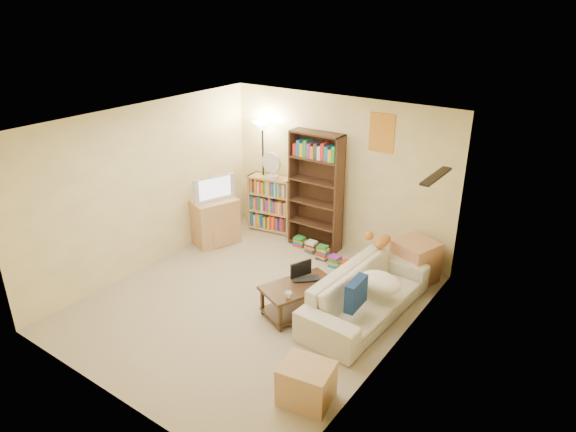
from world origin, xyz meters
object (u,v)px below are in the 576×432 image
(sofa, at_px, (366,295))
(coffee_table, at_px, (299,295))
(mug, at_px, (288,295))
(tall_bookshelf, at_px, (316,189))
(end_cabinet, at_px, (306,383))
(television, at_px, (213,188))
(side_table, at_px, (415,261))
(short_bookshelf, at_px, (271,204))
(laptop, at_px, (307,281))
(floor_lamp, at_px, (263,145))
(tv_stand, at_px, (215,221))
(desk_fan, at_px, (272,165))
(tabby_cat, at_px, (380,240))

(sofa, bearing_deg, coffee_table, 125.20)
(mug, height_order, tall_bookshelf, tall_bookshelf)
(mug, height_order, end_cabinet, mug)
(television, relative_size, side_table, 1.16)
(sofa, relative_size, short_bookshelf, 2.14)
(tall_bookshelf, bearing_deg, short_bookshelf, 172.30)
(sofa, distance_m, end_cabinet, 1.77)
(laptop, distance_m, floor_lamp, 2.95)
(mug, distance_m, tall_bookshelf, 2.39)
(tv_stand, distance_m, television, 0.60)
(end_cabinet, bearing_deg, television, 146.18)
(short_bookshelf, bearing_deg, mug, -58.99)
(desk_fan, height_order, floor_lamp, floor_lamp)
(sofa, bearing_deg, short_bookshelf, 64.27)
(coffee_table, xyz_separation_m, television, (-2.37, 0.95, 0.71))
(tabby_cat, relative_size, short_bookshelf, 0.48)
(television, bearing_deg, coffee_table, -91.61)
(coffee_table, xyz_separation_m, end_cabinet, (0.96, -1.28, -0.06))
(tv_stand, bearing_deg, side_table, 33.17)
(mug, bearing_deg, desk_fan, 130.84)
(tabby_cat, distance_m, tall_bookshelf, 1.52)
(side_table, bearing_deg, desk_fan, 176.89)
(mug, distance_m, tv_stand, 2.75)
(tall_bookshelf, relative_size, desk_fan, 4.26)
(laptop, xyz_separation_m, side_table, (0.87, 1.58, -0.13))
(sofa, distance_m, short_bookshelf, 2.99)
(tall_bookshelf, relative_size, end_cabinet, 3.73)
(laptop, height_order, desk_fan, desk_fan)
(mug, bearing_deg, coffee_table, 100.59)
(coffee_table, height_order, television, television)
(laptop, bearing_deg, television, 116.75)
(coffee_table, bearing_deg, sofa, 55.34)
(tabby_cat, distance_m, side_table, 0.69)
(end_cabinet, bearing_deg, floor_lamp, 133.45)
(mug, xyz_separation_m, end_cabinet, (0.90, -0.95, -0.25))
(tabby_cat, xyz_separation_m, tv_stand, (-2.88, -0.34, -0.31))
(coffee_table, relative_size, end_cabinet, 2.09)
(tall_bookshelf, distance_m, end_cabinet, 3.67)
(short_bookshelf, height_order, floor_lamp, floor_lamp)
(side_table, relative_size, end_cabinet, 1.19)
(tabby_cat, bearing_deg, mug, -105.42)
(laptop, bearing_deg, side_table, 17.04)
(coffee_table, distance_m, tall_bookshelf, 2.14)
(sofa, xyz_separation_m, desk_fan, (-2.57, 1.38, 0.93))
(floor_lamp, height_order, end_cabinet, floor_lamp)
(television, height_order, short_bookshelf, television)
(sofa, bearing_deg, tabby_cat, 18.61)
(tabby_cat, bearing_deg, short_bookshelf, 165.93)
(coffee_table, relative_size, desk_fan, 2.39)
(short_bookshelf, distance_m, floor_lamp, 1.06)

